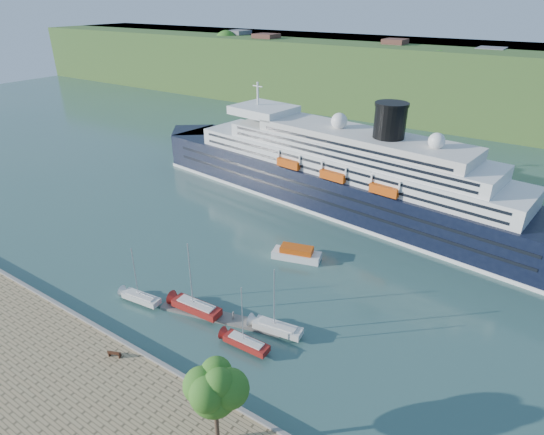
% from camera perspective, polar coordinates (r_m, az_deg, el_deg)
% --- Properties ---
extents(ground, '(400.00, 400.00, 0.00)m').
position_cam_1_polar(ground, '(60.11, -16.69, -16.08)').
color(ground, '#305653').
rests_on(ground, ground).
extents(far_hillside, '(400.00, 50.00, 24.00)m').
position_cam_1_polar(far_hillside, '(177.01, 22.11, 15.51)').
color(far_hillside, '#365C24').
rests_on(far_hillside, ground).
extents(quay_coping, '(220.00, 0.50, 0.30)m').
position_cam_1_polar(quay_coping, '(59.28, -16.99, -15.35)').
color(quay_coping, slate).
rests_on(quay_coping, promenade).
extents(cruise_ship, '(101.43, 26.37, 22.55)m').
position_cam_1_polar(cruise_ship, '(91.92, 8.17, 8.15)').
color(cruise_ship, black).
rests_on(cruise_ship, ground).
extents(park_bench, '(1.71, 1.18, 1.02)m').
position_cam_1_polar(park_bench, '(58.69, -19.15, -15.76)').
color(park_bench, '#4C2715').
rests_on(park_bench, promenade).
extents(promenade_tree, '(6.07, 6.07, 10.06)m').
position_cam_1_polar(promenade_tree, '(44.98, -7.17, -21.93)').
color(promenade_tree, '#2F671B').
rests_on(promenade_tree, promenade).
extents(floating_pontoon, '(17.41, 6.44, 0.39)m').
position_cam_1_polar(floating_pontoon, '(63.19, -6.50, -12.31)').
color(floating_pontoon, slate).
rests_on(floating_pontoon, ground).
extents(sailboat_white_near, '(6.68, 2.54, 8.42)m').
position_cam_1_polar(sailboat_white_near, '(65.83, -16.44, -7.30)').
color(sailboat_white_near, silver).
rests_on(sailboat_white_near, ground).
extents(sailboat_red, '(8.13, 2.68, 10.35)m').
position_cam_1_polar(sailboat_red, '(61.54, -9.74, -7.99)').
color(sailboat_red, maroon).
rests_on(sailboat_red, ground).
extents(sailboat_white_far, '(7.37, 3.06, 9.24)m').
position_cam_1_polar(sailboat_white_far, '(57.61, 0.74, -10.90)').
color(sailboat_white_far, silver).
rests_on(sailboat_white_far, ground).
extents(tender_launch, '(8.50, 4.85, 2.23)m').
position_cam_1_polar(tender_launch, '(75.12, 3.11, -4.45)').
color(tender_launch, '#C8470B').
rests_on(tender_launch, ground).
extents(sailboat_extra, '(6.69, 2.04, 8.57)m').
position_cam_1_polar(sailboat_extra, '(55.74, -3.33, -12.86)').
color(sailboat_extra, maroon).
rests_on(sailboat_extra, ground).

